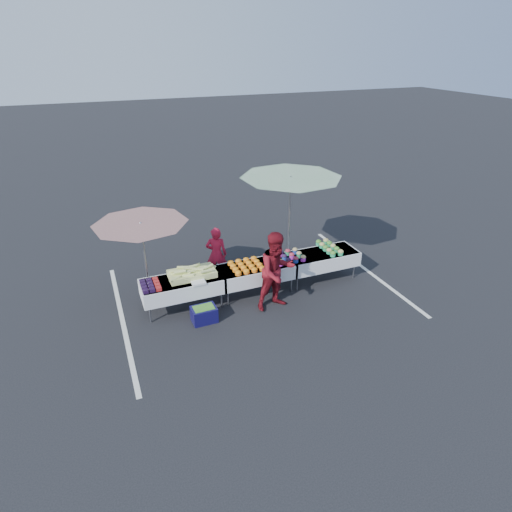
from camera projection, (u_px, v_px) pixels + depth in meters
name	position (u px, v px, depth m)	size (l,w,h in m)	color
ground	(256.00, 292.00, 10.55)	(80.00, 80.00, 0.00)	black
stripe_left	(122.00, 321.00, 9.48)	(0.10, 5.00, 0.00)	silver
stripe_right	(365.00, 269.00, 11.62)	(0.10, 5.00, 0.00)	silver
table_left	(183.00, 286.00, 9.68)	(1.86, 0.81, 0.75)	white
table_center	(256.00, 271.00, 10.29)	(1.86, 0.81, 0.75)	white
table_right	(321.00, 259.00, 10.89)	(1.86, 0.81, 0.75)	white
berry_punnets	(150.00, 285.00, 9.30)	(0.40, 0.54, 0.08)	black
corn_pile	(192.00, 273.00, 9.69)	(1.16, 0.57, 0.26)	#C8E173
plastic_bags	(198.00, 282.00, 9.45)	(0.30, 0.25, 0.05)	white
carrot_bowls	(246.00, 266.00, 10.10)	(0.75, 0.69, 0.11)	orange
potato_cups	(284.00, 257.00, 10.43)	(0.94, 0.58, 0.16)	#2341A7
bean_baskets	(329.00, 247.00, 10.94)	(0.36, 0.86, 0.15)	#279F63
vendor	(216.00, 254.00, 10.80)	(0.53, 0.35, 1.45)	#B9152F
customer	(277.00, 271.00, 9.57)	(0.91, 0.71, 1.86)	maroon
umbrella_left	(141.00, 231.00, 9.18)	(2.41, 2.41, 2.10)	black
umbrella_right	(291.00, 185.00, 10.57)	(3.19, 3.19, 2.59)	black
storage_bin	(204.00, 314.00, 9.39)	(0.55, 0.40, 0.35)	#100D41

